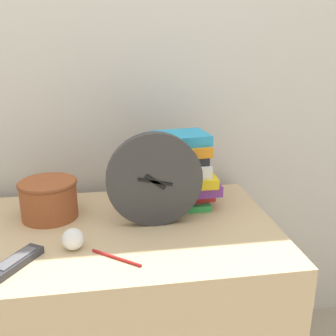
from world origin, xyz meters
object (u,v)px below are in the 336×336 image
object	(u,v)px
tv_remote	(17,262)
crumpled_paper_ball	(73,239)
basket	(49,198)
desk_clock	(155,180)
pen	(116,258)
book_stack	(180,173)

from	to	relation	value
tv_remote	crumpled_paper_ball	distance (m)	0.15
basket	tv_remote	distance (m)	0.30
desk_clock	pen	distance (m)	0.27
tv_remote	pen	size ratio (longest dim) A/B	1.22
basket	crumpled_paper_ball	xyz separation A→B (m)	(0.09, -0.23, -0.04)
basket	crumpled_paper_ball	bearing A→B (deg)	-68.28
desk_clock	tv_remote	xyz separation A→B (m)	(-0.38, -0.18, -0.14)
pen	desk_clock	bearing A→B (deg)	56.27
tv_remote	desk_clock	bearing A→B (deg)	25.36
book_stack	tv_remote	distance (m)	0.59
crumpled_paper_ball	desk_clock	bearing A→B (deg)	26.14
crumpled_paper_ball	pen	distance (m)	0.14
tv_remote	crumpled_paper_ball	bearing A→B (deg)	23.98
desk_clock	book_stack	bearing A→B (deg)	51.16
pen	basket	bearing A→B (deg)	124.59
desk_clock	crumpled_paper_ball	bearing A→B (deg)	-153.86
book_stack	desk_clock	bearing A→B (deg)	-128.84
desk_clock	pen	world-z (taller)	desk_clock
book_stack	tv_remote	xyz separation A→B (m)	(-0.49, -0.31, -0.11)
desk_clock	crumpled_paper_ball	world-z (taller)	desk_clock
book_stack	basket	bearing A→B (deg)	-176.64
crumpled_paper_ball	book_stack	bearing A→B (deg)	35.65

